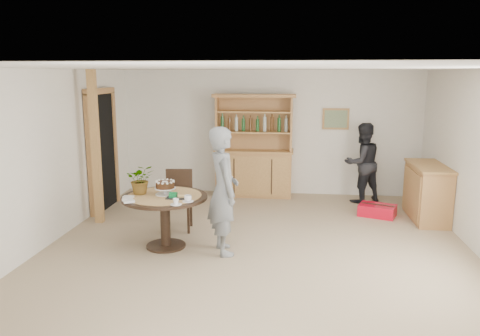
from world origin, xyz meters
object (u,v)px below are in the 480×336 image
Objects in this scene: dining_table at (165,206)px; red_suitcase at (377,210)px; hutch at (254,162)px; adult_person at (362,163)px; teen_boy at (223,191)px; dining_chair at (179,196)px; sideboard at (427,192)px.

dining_table is 3.78m from red_suitcase.
hutch is 2.60m from red_suitcase.
adult_person reaches higher than red_suitcase.
adult_person is at bearing 121.50° from red_suitcase.
teen_boy is (0.85, -0.10, 0.27)m from dining_table.
hutch reaches higher than dining_table.
dining_chair is (-0.01, 0.83, -0.07)m from dining_table.
sideboard is at bearing 7.01° from dining_chair.
teen_boy reaches higher than dining_table.
teen_boy is at bearing -149.55° from sideboard.
hutch is 3.13m from teen_boy.
dining_table is 1.70× the size of red_suitcase.
hutch is at bearing -33.75° from adult_person.
sideboard is 1.41m from adult_person.
red_suitcase is (-0.79, 0.08, -0.37)m from sideboard.
teen_boy is (-3.19, -1.88, 0.40)m from sideboard.
hutch is 2.41m from dining_chair.
dining_table is at bearing -129.02° from red_suitcase.
hutch is 2.16× the size of dining_chair.
teen_boy is at bearing 24.94° from adult_person.
red_suitcase is at bearing -72.95° from teen_boy.
hutch is at bearing 174.04° from red_suitcase.
dining_table is at bearing -108.35° from hutch.
teen_boy is 3.20m from red_suitcase.
red_suitcase is (2.25, -1.16, -0.59)m from hutch.
teen_boy is at bearing -6.71° from dining_table.
sideboard is 0.83× the size of adult_person.
red_suitcase is at bearing 29.71° from dining_table.
hutch is 1.70× the size of dining_table.
adult_person is (3.10, 1.95, 0.23)m from dining_chair.
hutch is at bearing 157.79° from sideboard.
red_suitcase is at bearing -27.23° from hutch.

